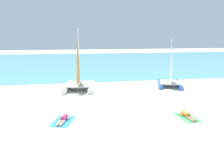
% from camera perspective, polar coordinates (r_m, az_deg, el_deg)
% --- Properties ---
extents(ground_plane, '(120.00, 120.00, 0.00)m').
position_cam_1_polar(ground_plane, '(22.49, -1.96, -0.56)').
color(ground_plane, white).
extents(ocean_water, '(120.00, 40.00, 0.05)m').
position_cam_1_polar(ocean_water, '(44.18, -5.84, 5.71)').
color(ocean_water, '#5BB2C1').
rests_on(ocean_water, ground).
extents(sailboat_blue, '(3.36, 4.16, 4.69)m').
position_cam_1_polar(sailboat_blue, '(23.00, 14.48, 1.12)').
color(sailboat_blue, blue).
rests_on(sailboat_blue, ground).
extents(sailboat_white, '(3.30, 4.65, 5.64)m').
position_cam_1_polar(sailboat_white, '(21.23, -8.35, 0.86)').
color(sailboat_white, white).
rests_on(sailboat_white, ground).
extents(towel_left, '(1.58, 2.13, 0.01)m').
position_cam_1_polar(towel_left, '(13.78, -12.22, -9.19)').
color(towel_left, '#338CD8').
rests_on(towel_left, ground).
extents(sunbather_left, '(0.81, 1.55, 0.30)m').
position_cam_1_polar(sunbather_left, '(13.79, -12.15, -8.60)').
color(sunbather_left, '#D83372').
rests_on(sunbather_left, towel_left).
extents(towel_right, '(1.18, 1.95, 0.01)m').
position_cam_1_polar(towel_right, '(14.82, 18.53, -8.01)').
color(towel_right, '#4CB266').
rests_on(towel_right, ground).
extents(sunbather_right, '(0.56, 1.56, 0.30)m').
position_cam_1_polar(sunbather_right, '(14.83, 18.43, -7.47)').
color(sunbather_right, orange).
rests_on(sunbather_right, towel_right).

